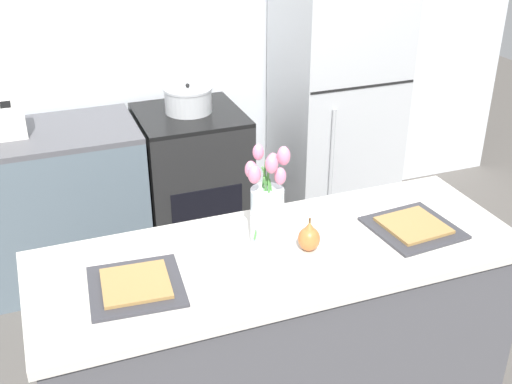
{
  "coord_description": "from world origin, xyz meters",
  "views": [
    {
      "loc": [
        -0.79,
        -1.81,
        2.2
      ],
      "look_at": [
        0.0,
        0.25,
        1.06
      ],
      "focal_mm": 45.0,
      "sensor_mm": 36.0,
      "label": 1
    }
  ],
  "objects_px": {
    "flower_vase": "(267,209)",
    "pear_figurine": "(309,237)",
    "stove_range": "(193,183)",
    "plate_setting_left": "(136,285)",
    "cooking_pot": "(188,100)",
    "refrigerator": "(336,103)",
    "plate_setting_right": "(413,227)"
  },
  "relations": [
    {
      "from": "pear_figurine",
      "to": "cooking_pot",
      "type": "bearing_deg",
      "value": 89.82
    },
    {
      "from": "pear_figurine",
      "to": "plate_setting_right",
      "type": "bearing_deg",
      "value": -1.36
    },
    {
      "from": "refrigerator",
      "to": "cooking_pot",
      "type": "relative_size",
      "value": 6.06
    },
    {
      "from": "pear_figurine",
      "to": "plate_setting_left",
      "type": "bearing_deg",
      "value": -179.06
    },
    {
      "from": "refrigerator",
      "to": "pear_figurine",
      "type": "height_order",
      "value": "refrigerator"
    },
    {
      "from": "stove_range",
      "to": "flower_vase",
      "type": "bearing_deg",
      "value": -95.05
    },
    {
      "from": "refrigerator",
      "to": "pear_figurine",
      "type": "distance_m",
      "value": 1.89
    },
    {
      "from": "cooking_pot",
      "to": "flower_vase",
      "type": "bearing_deg",
      "value": -95.12
    },
    {
      "from": "refrigerator",
      "to": "plate_setting_right",
      "type": "relative_size",
      "value": 5.14
    },
    {
      "from": "stove_range",
      "to": "refrigerator",
      "type": "bearing_deg",
      "value": 0.04
    },
    {
      "from": "plate_setting_right",
      "to": "refrigerator",
      "type": "bearing_deg",
      "value": 72.61
    },
    {
      "from": "refrigerator",
      "to": "plate_setting_left",
      "type": "height_order",
      "value": "refrigerator"
    },
    {
      "from": "stove_range",
      "to": "plate_setting_left",
      "type": "distance_m",
      "value": 1.83
    },
    {
      "from": "pear_figurine",
      "to": "plate_setting_left",
      "type": "distance_m",
      "value": 0.64
    },
    {
      "from": "stove_range",
      "to": "pear_figurine",
      "type": "distance_m",
      "value": 1.72
    },
    {
      "from": "pear_figurine",
      "to": "cooking_pot",
      "type": "xyz_separation_m",
      "value": [
        0.01,
        1.65,
        -0.01
      ]
    },
    {
      "from": "stove_range",
      "to": "pear_figurine",
      "type": "bearing_deg",
      "value": -90.06
    },
    {
      "from": "stove_range",
      "to": "flower_vase",
      "type": "relative_size",
      "value": 2.29
    },
    {
      "from": "stove_range",
      "to": "pear_figurine",
      "type": "relative_size",
      "value": 6.88
    },
    {
      "from": "flower_vase",
      "to": "stove_range",
      "type": "bearing_deg",
      "value": 84.95
    },
    {
      "from": "refrigerator",
      "to": "flower_vase",
      "type": "xyz_separation_m",
      "value": [
        -1.09,
        -1.56,
        0.26
      ]
    },
    {
      "from": "refrigerator",
      "to": "pear_figurine",
      "type": "xyz_separation_m",
      "value": [
        -0.95,
        -1.63,
        0.14
      ]
    },
    {
      "from": "flower_vase",
      "to": "plate_setting_right",
      "type": "xyz_separation_m",
      "value": [
        0.57,
        -0.08,
        -0.15
      ]
    },
    {
      "from": "plate_setting_left",
      "to": "cooking_pot",
      "type": "distance_m",
      "value": 1.78
    },
    {
      "from": "stove_range",
      "to": "flower_vase",
      "type": "xyz_separation_m",
      "value": [
        -0.14,
        -1.56,
        0.65
      ]
    },
    {
      "from": "plate_setting_right",
      "to": "cooking_pot",
      "type": "xyz_separation_m",
      "value": [
        -0.43,
        1.66,
        0.03
      ]
    },
    {
      "from": "plate_setting_right",
      "to": "pear_figurine",
      "type": "bearing_deg",
      "value": 178.64
    },
    {
      "from": "stove_range",
      "to": "plate_setting_right",
      "type": "bearing_deg",
      "value": -75.09
    },
    {
      "from": "flower_vase",
      "to": "pear_figurine",
      "type": "height_order",
      "value": "flower_vase"
    },
    {
      "from": "flower_vase",
      "to": "plate_setting_left",
      "type": "xyz_separation_m",
      "value": [
        -0.5,
        -0.08,
        -0.15
      ]
    },
    {
      "from": "plate_setting_left",
      "to": "cooking_pot",
      "type": "bearing_deg",
      "value": 68.92
    },
    {
      "from": "flower_vase",
      "to": "pear_figurine",
      "type": "relative_size",
      "value": 3.01
    }
  ]
}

